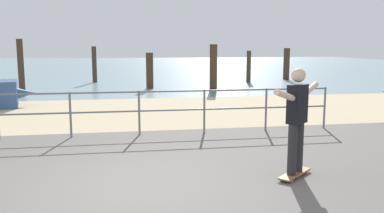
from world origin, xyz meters
name	(u,v)px	position (x,y,z in m)	size (l,w,h in m)	color
beach_strip	(123,112)	(0.00, 7.00, 0.00)	(24.00, 6.00, 0.04)	tan
sea_surface	(123,66)	(0.00, 35.00, 0.00)	(72.00, 50.00, 0.04)	#75939E
railing_fence	(34,109)	(-1.92, 3.60, 0.70)	(13.79, 0.05, 1.05)	slate
skateboard	(295,174)	(2.66, 0.16, 0.07)	(0.73, 0.68, 0.08)	brown
skateboarder	(297,115)	(2.66, 0.16, 1.02)	(1.14, 1.03, 1.65)	#26262B
groyne_post_0	(21,66)	(-4.34, 12.93, 1.17)	(0.26, 0.26, 2.34)	#422D1E
groyne_post_1	(94,65)	(-1.53, 17.41, 1.00)	(0.25, 0.25, 2.00)	#422D1E
groyne_post_2	(150,71)	(1.28, 13.62, 0.86)	(0.34, 0.34, 1.72)	#422D1E
groyne_post_3	(213,68)	(4.08, 12.33, 1.05)	(0.34, 0.34, 2.11)	#422D1E
groyne_post_4	(249,67)	(6.89, 15.90, 0.88)	(0.24, 0.24, 1.76)	#422D1E
groyne_post_5	(286,64)	(9.69, 17.33, 0.95)	(0.37, 0.37, 1.89)	#422D1E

